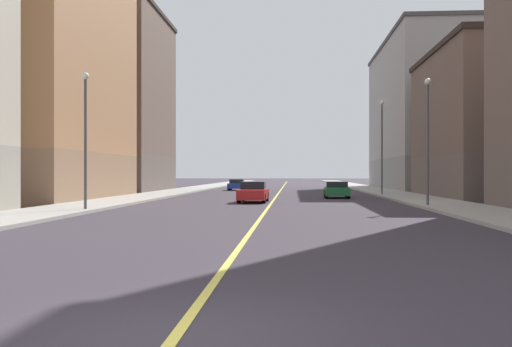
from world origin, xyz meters
TOP-DOWN VIEW (x-y plane):
  - ground_plane at (0.00, 0.00)m, footprint 400.00×400.00m
  - sidewalk_left at (10.21, 49.00)m, footprint 3.97×168.00m
  - sidewalk_right at (-10.21, 49.00)m, footprint 3.97×168.00m
  - lane_center_stripe at (0.00, 49.00)m, footprint 0.16×154.00m
  - building_left_mid at (16.37, 38.48)m, footprint 8.63×16.39m
  - building_left_far at (16.37, 62.25)m, footprint 8.63×26.28m
  - building_right_midblock at (-16.37, 33.53)m, footprint 8.63×17.37m
  - building_right_distant at (-16.37, 51.10)m, footprint 8.63×15.28m
  - street_lamp_left_near at (8.83, 25.56)m, footprint 0.36×0.36m
  - street_lamp_right_near at (-8.83, 20.84)m, footprint 0.36×0.36m
  - street_lamp_left_far at (8.83, 41.75)m, footprint 0.36×0.36m
  - car_blue at (-4.89, 56.55)m, footprint 1.83×4.16m
  - car_green at (4.71, 37.41)m, footprint 1.94×3.98m
  - car_red at (-1.21, 30.56)m, footprint 1.90×4.31m

SIDE VIEW (x-z plane):
  - ground_plane at x=0.00m, z-range 0.00..0.00m
  - lane_center_stripe at x=0.00m, z-range 0.00..0.01m
  - sidewalk_left at x=10.21m, z-range 0.00..0.15m
  - sidewalk_right at x=-10.21m, z-range 0.00..0.15m
  - car_blue at x=-4.89m, z-range -0.01..1.22m
  - car_green at x=4.71m, z-range 0.00..1.26m
  - car_red at x=-1.21m, z-range -0.03..1.33m
  - street_lamp_right_near at x=-8.83m, z-range 0.89..7.61m
  - street_lamp_left_near at x=8.83m, z-range 0.90..7.92m
  - street_lamp_left_far at x=8.83m, z-range 0.93..8.77m
  - building_left_mid at x=16.37m, z-range 0.01..11.53m
  - building_left_far at x=16.37m, z-range 0.01..17.54m
  - building_right_distant at x=-16.37m, z-range 0.01..18.57m
  - building_right_midblock at x=-16.37m, z-range 0.01..22.37m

